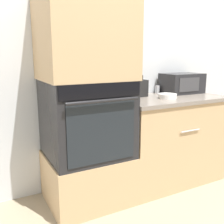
# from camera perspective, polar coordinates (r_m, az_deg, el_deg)

# --- Properties ---
(ground_plane) EXTENTS (12.00, 12.00, 0.00)m
(ground_plane) POSITION_cam_1_polar(r_m,az_deg,el_deg) (2.41, 5.95, -19.53)
(ground_plane) COLOR gray
(wall_back) EXTENTS (8.00, 0.05, 2.50)m
(wall_back) POSITION_cam_1_polar(r_m,az_deg,el_deg) (2.59, -1.35, 11.91)
(wall_back) COLOR silver
(wall_back) RESTS_ON ground_plane
(oven_cabinet_base) EXTENTS (0.70, 0.60, 0.42)m
(oven_cabinet_base) POSITION_cam_1_polar(r_m,az_deg,el_deg) (2.39, -5.27, -13.93)
(oven_cabinet_base) COLOR tan
(oven_cabinet_base) RESTS_ON ground_plane
(wall_oven) EXTENTS (0.67, 0.64, 0.65)m
(wall_oven) POSITION_cam_1_polar(r_m,az_deg,el_deg) (2.20, -5.51, -1.37)
(wall_oven) COLOR black
(wall_oven) RESTS_ON oven_cabinet_base
(oven_cabinet_upper) EXTENTS (0.70, 0.60, 0.68)m
(oven_cabinet_upper) POSITION_cam_1_polar(r_m,az_deg,el_deg) (2.15, -5.92, 16.07)
(oven_cabinet_upper) COLOR tan
(oven_cabinet_upper) RESTS_ON wall_oven
(counter_unit) EXTENTS (1.08, 0.63, 0.87)m
(counter_unit) POSITION_cam_1_polar(r_m,az_deg,el_deg) (2.74, 11.92, -5.69)
(counter_unit) COLOR tan
(counter_unit) RESTS_ON ground_plane
(microwave) EXTENTS (0.43, 0.28, 0.21)m
(microwave) POSITION_cam_1_polar(r_m,az_deg,el_deg) (2.92, 14.96, 6.06)
(microwave) COLOR #232326
(microwave) RESTS_ON counter_unit
(knife_block) EXTENTS (0.12, 0.14, 0.21)m
(knife_block) POSITION_cam_1_polar(r_m,az_deg,el_deg) (2.62, 6.01, 5.25)
(knife_block) COLOR black
(knife_block) RESTS_ON counter_unit
(bowl) EXTENTS (0.17, 0.17, 0.04)m
(bowl) POSITION_cam_1_polar(r_m,az_deg,el_deg) (2.53, 11.97, 3.42)
(bowl) COLOR white
(bowl) RESTS_ON counter_unit
(condiment_jar_near) EXTENTS (0.06, 0.06, 0.06)m
(condiment_jar_near) POSITION_cam_1_polar(r_m,az_deg,el_deg) (2.53, 2.05, 3.84)
(condiment_jar_near) COLOR #427047
(condiment_jar_near) RESTS_ON counter_unit
(condiment_jar_mid) EXTENTS (0.05, 0.05, 0.08)m
(condiment_jar_mid) POSITION_cam_1_polar(r_m,az_deg,el_deg) (2.84, 9.86, 4.83)
(condiment_jar_mid) COLOR silver
(condiment_jar_mid) RESTS_ON counter_unit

